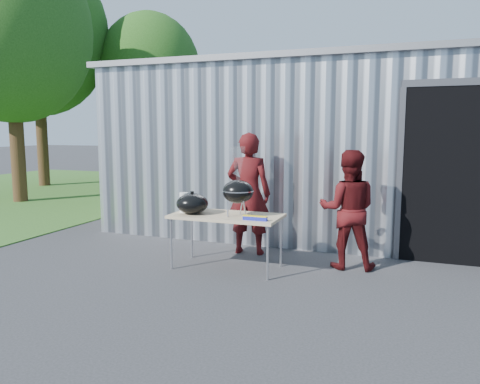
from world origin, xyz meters
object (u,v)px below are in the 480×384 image
at_px(kettle_grill, 238,185).
at_px(person_bystander, 348,209).
at_px(person_cook, 249,194).
at_px(folding_table, 226,218).

height_order(kettle_grill, person_bystander, kettle_grill).
relative_size(person_cook, person_bystander, 1.14).
bearing_deg(person_cook, folding_table, 82.27).
xyz_separation_m(kettle_grill, person_bystander, (1.37, 0.65, -0.35)).
xyz_separation_m(person_cook, person_bystander, (1.53, -0.24, -0.11)).
bearing_deg(person_bystander, person_cook, -16.95).
height_order(folding_table, kettle_grill, kettle_grill).
distance_m(kettle_grill, person_cook, 0.93).
xyz_separation_m(folding_table, kettle_grill, (0.18, -0.04, 0.46)).
relative_size(folding_table, person_cook, 0.80).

